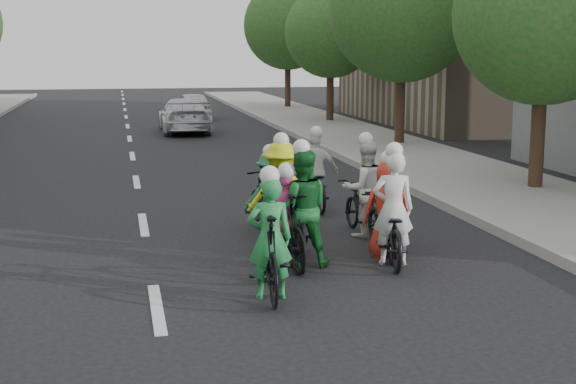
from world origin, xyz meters
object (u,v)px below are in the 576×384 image
object	(u,v)px
follow_car_trail	(192,105)
cyclist_3	(286,225)
cyclist_1	(301,218)
cyclist_2	(281,204)
cyclist_0	(391,224)
follow_car_lead	(184,115)
cyclist_7	(270,199)
cyclist_8	(315,180)
cyclist_4	(386,220)
cyclist_6	(364,199)
cyclist_5	(269,249)

from	to	relation	value
follow_car_trail	cyclist_3	bearing A→B (deg)	84.76
cyclist_1	cyclist_2	distance (m)	1.23
cyclist_0	follow_car_lead	xyz separation A→B (m)	(-1.41, 20.42, 0.07)
cyclist_7	cyclist_2	bearing A→B (deg)	80.25
cyclist_0	follow_car_trail	distance (m)	27.01
cyclist_2	cyclist_7	world-z (taller)	cyclist_2
cyclist_3	follow_car_trail	distance (m)	26.85
cyclist_8	follow_car_trail	size ratio (longest dim) A/B	0.52
cyclist_3	cyclist_4	distance (m)	1.65
cyclist_4	cyclist_6	world-z (taller)	cyclist_6
cyclist_4	cyclist_6	distance (m)	1.45
cyclist_4	cyclist_7	xyz separation A→B (m)	(-1.49, 1.89, 0.05)
cyclist_3	cyclist_5	world-z (taller)	cyclist_5
cyclist_1	cyclist_6	world-z (taller)	cyclist_1
cyclist_0	cyclist_7	size ratio (longest dim) A/B	1.05
cyclist_8	cyclist_0	bearing A→B (deg)	94.31
cyclist_1	follow_car_trail	size ratio (longest dim) A/B	0.53
cyclist_2	cyclist_6	size ratio (longest dim) A/B	1.04
follow_car_lead	follow_car_trail	bearing A→B (deg)	-97.57
follow_car_lead	follow_car_trail	size ratio (longest dim) A/B	1.27
cyclist_6	follow_car_trail	bearing A→B (deg)	-91.97
cyclist_4	cyclist_8	size ratio (longest dim) A/B	0.95
cyclist_5	cyclist_4	bearing A→B (deg)	-138.23
cyclist_0	cyclist_4	size ratio (longest dim) A/B	1.11
cyclist_1	cyclist_3	distance (m)	0.25
cyclist_7	follow_car_lead	bearing A→B (deg)	-101.30
cyclist_0	cyclist_1	size ratio (longest dim) A/B	1.03
cyclist_7	cyclist_5	bearing A→B (deg)	67.90
cyclist_4	cyclist_5	world-z (taller)	cyclist_5
cyclist_5	cyclist_7	xyz separation A→B (m)	(0.68, 3.55, -0.00)
cyclist_0	cyclist_1	world-z (taller)	cyclist_1
cyclist_0	cyclist_3	size ratio (longest dim) A/B	1.05
cyclist_0	cyclist_8	world-z (taller)	cyclist_0
cyclist_1	cyclist_5	size ratio (longest dim) A/B	1.01
cyclist_3	cyclist_5	xyz separation A→B (m)	(-0.53, -1.46, 0.02)
cyclist_5	cyclist_8	distance (m)	5.95
cyclist_7	follow_car_lead	world-z (taller)	cyclist_7
cyclist_3	cyclist_8	world-z (taller)	cyclist_8
cyclist_5	follow_car_trail	distance (m)	28.34
cyclist_6	cyclist_7	distance (m)	1.64
cyclist_7	cyclist_6	bearing A→B (deg)	152.87
cyclist_0	follow_car_lead	bearing A→B (deg)	-74.85
cyclist_3	cyclist_7	bearing A→B (deg)	-99.84
cyclist_6	follow_car_lead	world-z (taller)	cyclist_6
cyclist_0	cyclist_3	bearing A→B (deg)	4.82
cyclist_7	cyclist_8	bearing A→B (deg)	-134.20
cyclist_6	follow_car_trail	distance (m)	25.19
cyclist_0	cyclist_7	xyz separation A→B (m)	(-1.43, 2.27, 0.03)
cyclist_2	follow_car_trail	bearing A→B (deg)	-90.11
cyclist_8	cyclist_4	bearing A→B (deg)	95.21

